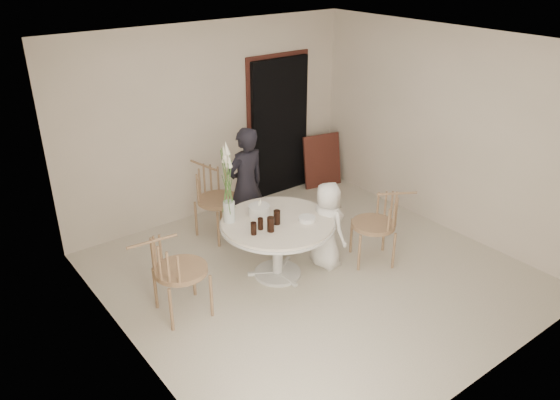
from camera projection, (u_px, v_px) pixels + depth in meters
ground at (313, 274)px, 6.57m from camera, size 4.50×4.50×0.00m
room_shell at (317, 147)px, 5.88m from camera, size 4.50×4.50×4.50m
doorway at (279, 128)px, 8.32m from camera, size 1.00×0.10×2.10m
door_trim at (278, 123)px, 8.33m from camera, size 1.12×0.03×2.22m
table at (278, 229)px, 6.30m from camera, size 1.33×1.33×0.73m
picture_frame at (322, 161)px, 8.80m from camera, size 0.66×0.32×0.84m
chair_far at (211, 190)px, 7.26m from camera, size 0.60×0.63×0.97m
chair_right at (385, 217)px, 6.62m from camera, size 0.70×0.68×0.93m
chair_left at (168, 265)px, 5.57m from camera, size 0.62×0.58×0.98m
girl at (246, 186)px, 7.02m from camera, size 0.60×0.42×1.56m
boy at (327, 225)px, 6.52m from camera, size 0.35×0.54×1.10m
birthday_cake at (259, 210)px, 6.35m from camera, size 0.25×0.25×0.17m
cola_tumbler_a at (271, 224)px, 5.98m from camera, size 0.11×0.11×0.17m
cola_tumbler_b at (277, 217)px, 6.14m from camera, size 0.10×0.10×0.17m
cola_tumbler_c at (254, 229)px, 5.93m from camera, size 0.07×0.07×0.14m
cola_tumbler_d at (260, 224)px, 6.03m from camera, size 0.07×0.07×0.13m
plate_stack at (307, 219)px, 6.23m from camera, size 0.21×0.21×0.05m
flower_vase at (228, 189)px, 6.06m from camera, size 0.13×0.13×0.98m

